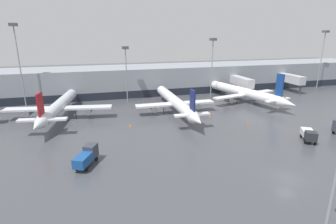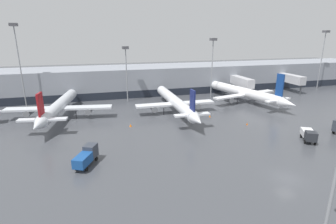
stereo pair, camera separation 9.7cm
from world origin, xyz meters
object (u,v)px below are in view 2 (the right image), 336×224
at_px(traffic_cone_3, 131,125).
at_px(apron_light_mast_3, 324,44).
at_px(apron_light_mast_5, 126,58).
at_px(parked_jet_3, 175,102).
at_px(traffic_cone_1, 210,116).
at_px(parked_jet_1, 58,107).
at_px(service_truck_2, 309,134).
at_px(parked_jet_2, 245,93).
at_px(traffic_cone_2, 247,124).
at_px(apron_light_mast_4, 213,51).
at_px(service_truck_0, 86,156).
at_px(apron_light_mast_1, 16,44).

xyz_separation_m(traffic_cone_3, apron_light_mast_3, (74.24, 24.04, 15.92)).
bearing_deg(traffic_cone_3, apron_light_mast_5, 84.21).
relative_size(parked_jet_3, traffic_cone_1, 63.31).
relative_size(parked_jet_1, service_truck_2, 6.17).
xyz_separation_m(parked_jet_2, apron_light_mast_3, (38.35, 11.97, 13.28)).
xyz_separation_m(parked_jet_1, traffic_cone_1, (35.51, -8.57, -2.79)).
bearing_deg(traffic_cone_2, parked_jet_2, 60.13).
height_order(traffic_cone_2, traffic_cone_3, traffic_cone_2).
bearing_deg(traffic_cone_2, parked_jet_3, 134.15).
height_order(apron_light_mast_4, apron_light_mast_5, apron_light_mast_4).
xyz_separation_m(parked_jet_3, apron_light_mast_5, (-10.33, 15.64, 10.11)).
bearing_deg(service_truck_2, traffic_cone_1, -118.49).
xyz_separation_m(traffic_cone_2, traffic_cone_3, (-25.49, 6.04, -0.02)).
bearing_deg(parked_jet_2, service_truck_0, 108.34).
bearing_deg(traffic_cone_3, parked_jet_2, 18.59).
xyz_separation_m(parked_jet_2, traffic_cone_3, (-35.89, -12.07, -2.64)).
xyz_separation_m(parked_jet_1, service_truck_0, (6.69, -26.03, -1.54)).
distance_m(parked_jet_2, service_truck_2, 29.85).
bearing_deg(apron_light_mast_5, traffic_cone_3, -95.79).
bearing_deg(apron_light_mast_5, service_truck_2, -53.95).
relative_size(parked_jet_1, parked_jet_2, 0.97).
distance_m(apron_light_mast_1, apron_light_mast_5, 28.58).
height_order(service_truck_0, traffic_cone_3, service_truck_0).
xyz_separation_m(service_truck_0, apron_light_mast_5, (11.32, 38.73, 11.51)).
bearing_deg(service_truck_0, parked_jet_2, -32.26).
bearing_deg(apron_light_mast_1, parked_jet_3, -23.71).
bearing_deg(service_truck_0, apron_light_mast_4, -19.71).
bearing_deg(apron_light_mast_3, apron_light_mast_4, -176.90).
relative_size(parked_jet_1, parked_jet_3, 0.91).
height_order(parked_jet_3, traffic_cone_2, parked_jet_3).
bearing_deg(traffic_cone_2, traffic_cone_3, 166.66).
distance_m(parked_jet_1, service_truck_0, 26.92).
bearing_deg(parked_jet_2, apron_light_mast_3, -86.24).
relative_size(parked_jet_3, apron_light_mast_1, 1.58).
bearing_deg(apron_light_mast_1, parked_jet_1, -53.83).
bearing_deg(apron_light_mast_3, apron_light_mast_1, 179.95).
relative_size(parked_jet_1, service_truck_0, 5.71).
xyz_separation_m(apron_light_mast_4, apron_light_mast_5, (-26.88, 1.22, -1.52)).
bearing_deg(apron_light_mast_1, apron_light_mast_3, -0.05).
distance_m(parked_jet_3, traffic_cone_1, 9.49).
height_order(service_truck_0, apron_light_mast_3, apron_light_mast_3).
xyz_separation_m(parked_jet_1, service_truck_2, (47.32, -27.56, -1.71)).
bearing_deg(apron_light_mast_3, traffic_cone_2, -148.32).
distance_m(traffic_cone_1, traffic_cone_3, 19.87).
bearing_deg(apron_light_mast_3, apron_light_mast_5, -179.03).
bearing_deg(parked_jet_2, traffic_cone_3, 95.01).
relative_size(service_truck_0, traffic_cone_1, 10.11).
height_order(service_truck_2, traffic_cone_1, service_truck_2).
distance_m(service_truck_0, apron_light_mast_4, 55.10).
distance_m(service_truck_2, traffic_cone_2, 12.98).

